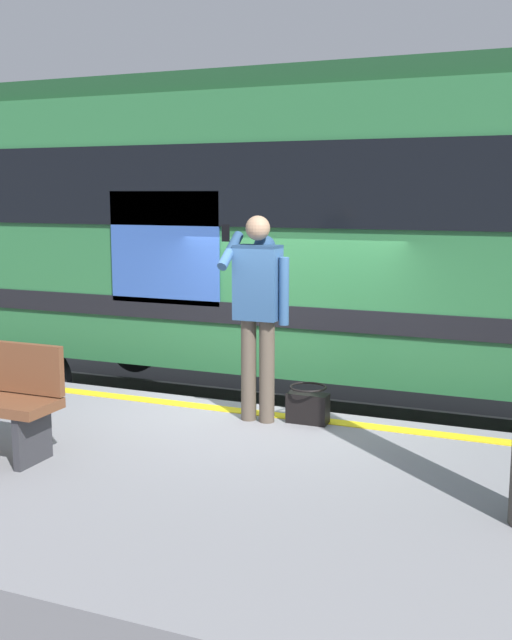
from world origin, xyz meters
name	(u,v)px	position (x,y,z in m)	size (l,w,h in m)	color
ground_plane	(258,491)	(0.00, 0.00, 0.00)	(24.99, 24.99, 0.00)	#3D3D3F
platform	(163,524)	(0.00, 1.92, 0.46)	(12.86, 3.84, 0.91)	gray
safety_line	(246,412)	(0.00, 0.30, 0.92)	(12.61, 0.16, 0.01)	yellow
track_rail_near	(309,437)	(0.00, -1.61, 0.08)	(16.72, 0.08, 0.16)	slate
track_rail_far	(342,407)	(0.00, -3.05, 0.08)	(16.72, 0.08, 0.16)	slate
train_carriage	(397,224)	(-0.84, -2.32, 2.62)	(13.51, 2.89, 4.16)	#2D723F
passenger	(258,301)	(-0.21, 0.50, 2.02)	(0.57, 0.55, 1.87)	brown
handbag	(308,406)	(-0.66, 0.40, 1.07)	(0.38, 0.34, 0.35)	black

